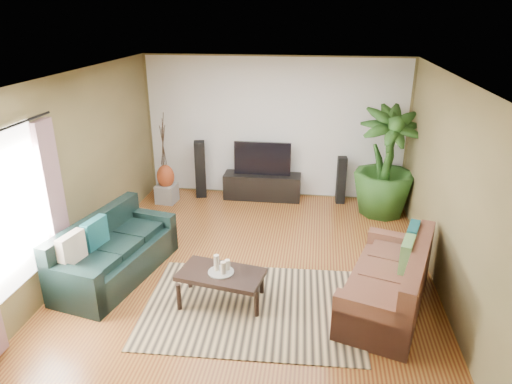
% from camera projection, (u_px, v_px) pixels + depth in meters
% --- Properties ---
extents(floor, '(5.50, 5.50, 0.00)m').
position_uv_depth(floor, '(254.00, 263.00, 6.69)').
color(floor, '#915E25').
rests_on(floor, ground).
extents(ceiling, '(5.50, 5.50, 0.00)m').
position_uv_depth(ceiling, '(254.00, 75.00, 5.68)').
color(ceiling, white).
rests_on(ceiling, ground).
extents(wall_back, '(5.00, 0.00, 5.00)m').
position_uv_depth(wall_back, '(274.00, 128.00, 8.71)').
color(wall_back, olive).
rests_on(wall_back, ground).
extents(wall_front, '(5.00, 0.00, 5.00)m').
position_uv_depth(wall_front, '(206.00, 293.00, 3.65)').
color(wall_front, olive).
rests_on(wall_front, ground).
extents(wall_left, '(0.00, 5.50, 5.50)m').
position_uv_depth(wall_left, '(81.00, 169.00, 6.50)').
color(wall_left, olive).
rests_on(wall_left, ground).
extents(wall_right, '(0.00, 5.50, 5.50)m').
position_uv_depth(wall_right, '(446.00, 186.00, 5.86)').
color(wall_right, olive).
rests_on(wall_right, ground).
extents(backwall_panel, '(4.90, 0.00, 4.90)m').
position_uv_depth(backwall_panel, '(274.00, 128.00, 8.70)').
color(backwall_panel, white).
rests_on(backwall_panel, ground).
extents(window_pane, '(0.00, 1.80, 1.80)m').
position_uv_depth(window_pane, '(10.00, 211.00, 5.01)').
color(window_pane, white).
rests_on(window_pane, ground).
extents(curtain_far, '(0.08, 0.35, 2.20)m').
position_uv_depth(curtain_far, '(55.00, 205.00, 5.79)').
color(curtain_far, gray).
rests_on(curtain_far, ground).
extents(sofa_left, '(1.20, 2.05, 0.85)m').
position_uv_depth(sofa_left, '(116.00, 248.00, 6.23)').
color(sofa_left, black).
rests_on(sofa_left, floor).
extents(sofa_right, '(1.36, 2.03, 0.85)m').
position_uv_depth(sofa_right, '(387.00, 276.00, 5.58)').
color(sofa_right, brown).
rests_on(sofa_right, floor).
extents(area_rug, '(2.74, 2.00, 0.01)m').
position_uv_depth(area_rug, '(253.00, 307.00, 5.70)').
color(area_rug, tan).
rests_on(area_rug, floor).
extents(coffee_table, '(1.13, 0.75, 0.43)m').
position_uv_depth(coffee_table, '(221.00, 287.00, 5.74)').
color(coffee_table, black).
rests_on(coffee_table, floor).
extents(candle_tray, '(0.32, 0.32, 0.01)m').
position_uv_depth(candle_tray, '(221.00, 272.00, 5.66)').
color(candle_tray, gray).
rests_on(candle_tray, coffee_table).
extents(candle_tall, '(0.07, 0.07, 0.21)m').
position_uv_depth(candle_tall, '(216.00, 263.00, 5.65)').
color(candle_tall, beige).
rests_on(candle_tall, candle_tray).
extents(candle_mid, '(0.07, 0.07, 0.16)m').
position_uv_depth(candle_mid, '(223.00, 268.00, 5.58)').
color(candle_mid, beige).
rests_on(candle_mid, candle_tray).
extents(candle_short, '(0.07, 0.07, 0.13)m').
position_uv_depth(candle_short, '(227.00, 265.00, 5.68)').
color(candle_short, '#EFE4CA').
rests_on(candle_short, candle_tray).
extents(tv_stand, '(1.49, 0.45, 0.49)m').
position_uv_depth(tv_stand, '(262.00, 186.00, 8.92)').
color(tv_stand, black).
rests_on(tv_stand, floor).
extents(television, '(1.09, 0.06, 0.64)m').
position_uv_depth(television, '(262.00, 158.00, 8.70)').
color(television, black).
rests_on(television, tv_stand).
extents(speaker_left, '(0.25, 0.26, 1.12)m').
position_uv_depth(speaker_left, '(200.00, 169.00, 8.90)').
color(speaker_left, black).
rests_on(speaker_left, floor).
extents(speaker_right, '(0.18, 0.20, 0.91)m').
position_uv_depth(speaker_right, '(341.00, 180.00, 8.64)').
color(speaker_right, black).
rests_on(speaker_right, floor).
extents(potted_plant, '(1.30, 1.30, 1.94)m').
position_uv_depth(potted_plant, '(386.00, 162.00, 7.99)').
color(potted_plant, '#224A18').
rests_on(potted_plant, floor).
extents(plant_pot, '(0.36, 0.36, 0.28)m').
position_uv_depth(plant_pot, '(381.00, 206.00, 8.29)').
color(plant_pot, black).
rests_on(plant_pot, floor).
extents(pedestal, '(0.39, 0.39, 0.36)m').
position_uv_depth(pedestal, '(167.00, 193.00, 8.76)').
color(pedestal, gray).
rests_on(pedestal, floor).
extents(vase, '(0.33, 0.33, 0.46)m').
position_uv_depth(vase, '(166.00, 177.00, 8.63)').
color(vase, '#90391A').
rests_on(vase, pedestal).
extents(side_table, '(0.55, 0.55, 0.51)m').
position_uv_depth(side_table, '(130.00, 228.00, 7.20)').
color(side_table, brown).
rests_on(side_table, floor).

